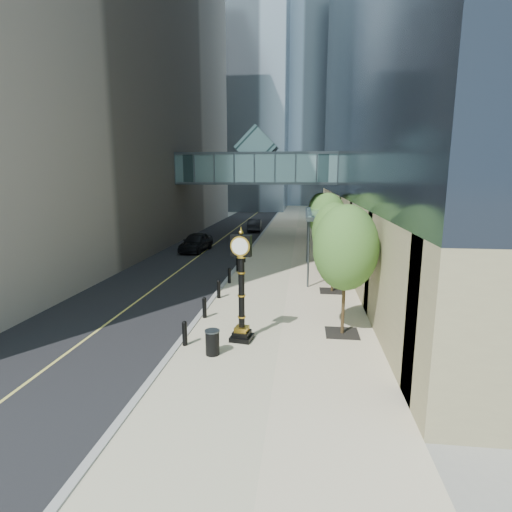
% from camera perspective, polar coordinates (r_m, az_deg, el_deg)
% --- Properties ---
extents(ground, '(320.00, 320.00, 0.00)m').
position_cam_1_polar(ground, '(15.05, -0.99, -14.83)').
color(ground, gray).
rests_on(ground, ground).
extents(road, '(8.00, 180.00, 0.02)m').
position_cam_1_polar(road, '(54.53, -2.61, 4.15)').
color(road, black).
rests_on(road, ground).
extents(sidewalk, '(8.00, 180.00, 0.06)m').
position_cam_1_polar(sidewalk, '(53.81, 5.85, 4.04)').
color(sidewalk, '#B4AB8B').
rests_on(sidewalk, ground).
extents(curb, '(0.25, 180.00, 0.07)m').
position_cam_1_polar(curb, '(54.02, 1.59, 4.12)').
color(curb, gray).
rests_on(curb, ground).
extents(midrise_left, '(20.00, 58.00, 40.00)m').
position_cam_1_polar(midrise_left, '(46.66, -25.83, 26.78)').
color(midrise_left, tan).
rests_on(midrise_left, ground).
extents(distant_tower_a, '(24.00, 22.00, 78.00)m').
position_cam_1_polar(distant_tower_a, '(95.49, -3.70, 30.91)').
color(distant_tower_a, '#91A4B7').
rests_on(distant_tower_a, ground).
extents(distant_tower_b, '(26.00, 24.00, 90.00)m').
position_cam_1_polar(distant_tower_b, '(115.24, 11.55, 30.35)').
color(distant_tower_b, '#91A4B7').
rests_on(distant_tower_b, ground).
extents(distant_tower_c, '(22.00, 22.00, 65.00)m').
position_cam_1_polar(distant_tower_c, '(136.13, 3.62, 22.04)').
color(distant_tower_c, '#91A4B7').
rests_on(distant_tower_c, ground).
extents(skywalk, '(17.00, 4.20, 5.80)m').
position_cam_1_polar(skywalk, '(41.71, 0.11, 12.64)').
color(skywalk, '#476F73').
rests_on(skywalk, ground).
extents(entrance_canopy, '(3.00, 8.00, 4.38)m').
position_cam_1_polar(entrance_canopy, '(27.56, 10.21, 5.95)').
color(entrance_canopy, '#383F44').
rests_on(entrance_canopy, ground).
extents(bollard_row, '(0.20, 16.20, 0.90)m').
position_cam_1_polar(bollard_row, '(23.65, -4.54, -3.81)').
color(bollard_row, black).
rests_on(bollard_row, sidewalk).
extents(street_trees, '(2.67, 28.56, 5.49)m').
position_cam_1_polar(street_trees, '(28.89, 10.26, 5.03)').
color(street_trees, black).
rests_on(street_trees, sidewalk).
extents(street_clock, '(0.97, 0.97, 4.53)m').
position_cam_1_polar(street_clock, '(16.05, -2.08, -5.40)').
color(street_clock, black).
rests_on(street_clock, sidewalk).
extents(trash_bin, '(0.61, 0.61, 0.90)m').
position_cam_1_polar(trash_bin, '(15.35, -6.24, -12.27)').
color(trash_bin, black).
rests_on(trash_bin, sidewalk).
extents(pedestrian, '(0.67, 0.52, 1.62)m').
position_cam_1_polar(pedestrian, '(26.52, 11.88, -1.58)').
color(pedestrian, '#B2AEA3').
rests_on(pedestrian, sidewalk).
extents(car_near, '(2.39, 5.09, 1.68)m').
position_cam_1_polar(car_near, '(36.65, -8.56, 1.99)').
color(car_near, black).
rests_on(car_near, road).
extents(car_far, '(1.81, 4.64, 1.50)m').
position_cam_1_polar(car_far, '(50.29, -0.17, 4.45)').
color(car_far, black).
rests_on(car_far, road).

